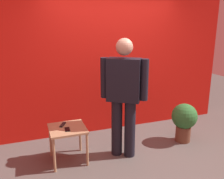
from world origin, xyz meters
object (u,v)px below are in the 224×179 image
tv_remote (63,125)px  potted_plant (184,119)px  cell_phone (67,129)px  standing_person (124,93)px  side_table (68,133)px

tv_remote → potted_plant: potted_plant is taller
cell_phone → standing_person: bearing=1.0°
potted_plant → cell_phone: bearing=-179.5°
standing_person → tv_remote: bearing=165.3°
side_table → tv_remote: size_ratio=3.16×
side_table → tv_remote: (-0.05, 0.11, 0.09)m
standing_person → potted_plant: bearing=3.3°
cell_phone → tv_remote: size_ratio=0.85×
standing_person → cell_phone: size_ratio=12.63×
side_table → standing_person: bearing=-8.1°
tv_remote → potted_plant: (2.07, -0.17, -0.14)m
standing_person → potted_plant: (1.18, 0.07, -0.61)m
side_table → potted_plant: potted_plant is taller
standing_person → side_table: size_ratio=3.39×
cell_phone → potted_plant: 2.03m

